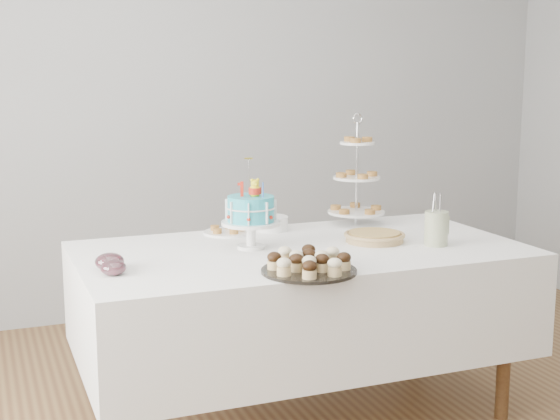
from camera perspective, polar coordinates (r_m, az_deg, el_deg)
name	(u,v)px	position (r m, az deg, el deg)	size (l,w,h in m)	color
walls	(332,118)	(3.04, 3.83, 6.74)	(5.04, 4.04, 2.70)	#A3A6A8
table	(301,298)	(3.46, 1.53, -6.44)	(1.92, 1.02, 0.77)	white
birthday_cake	(251,224)	(3.36, -2.14, -1.05)	(0.26, 0.26, 0.39)	white
cupcake_tray	(309,262)	(2.98, 2.13, -3.82)	(0.37, 0.37, 0.08)	black
pie	(374,236)	(3.54, 6.93, -1.92)	(0.28, 0.28, 0.04)	tan
tiered_stand	(357,178)	(3.90, 5.63, 2.32)	(0.29, 0.29, 0.55)	silver
plate_stack	(270,223)	(3.76, -0.73, -0.98)	(0.17, 0.17, 0.07)	white
pastry_plate	(227,231)	(3.69, -3.87, -1.51)	(0.23, 0.23, 0.03)	white
jam_bowl_a	(110,262)	(3.09, -12.36, -3.73)	(0.11, 0.11, 0.07)	silver
jam_bowl_b	(113,268)	(3.01, -12.10, -4.16)	(0.10, 0.10, 0.06)	silver
utensil_pitcher	(436,227)	(3.49, 11.37, -1.22)	(0.11, 0.10, 0.23)	beige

